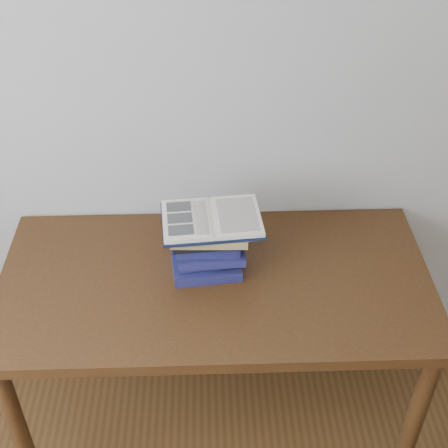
{
  "coord_description": "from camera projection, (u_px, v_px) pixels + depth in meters",
  "views": [
    {
      "loc": [
        0.01,
        -0.13,
        2.21
      ],
      "look_at": [
        0.06,
        1.4,
        0.99
      ],
      "focal_mm": 50.0,
      "sensor_mm": 36.0,
      "label": 1
    }
  ],
  "objects": [
    {
      "name": "desk",
      "position": [
        216.0,
        299.0,
        2.13
      ],
      "size": [
        1.44,
        0.72,
        0.77
      ],
      "color": "#402A10",
      "rests_on": "ground"
    },
    {
      "name": "book_stack",
      "position": [
        207.0,
        246.0,
        2.06
      ],
      "size": [
        0.26,
        0.19,
        0.19
      ],
      "color": "#181848",
      "rests_on": "desk"
    },
    {
      "name": "open_book",
      "position": [
        212.0,
        219.0,
        2.0
      ],
      "size": [
        0.34,
        0.25,
        0.03
      ],
      "rotation": [
        0.0,
        0.0,
        0.08
      ],
      "color": "black",
      "rests_on": "book_stack"
    }
  ]
}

